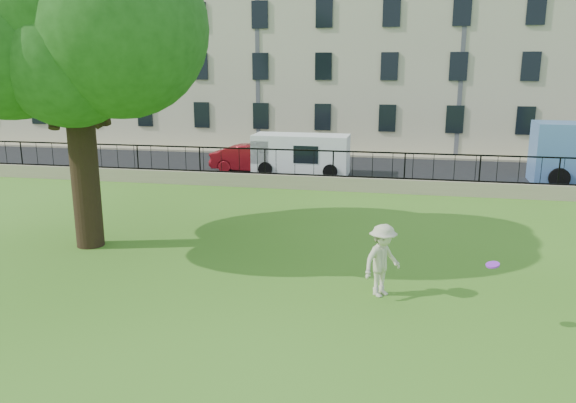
% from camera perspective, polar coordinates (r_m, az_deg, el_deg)
% --- Properties ---
extents(ground, '(120.00, 120.00, 0.00)m').
position_cam_1_polar(ground, '(12.99, -1.99, -10.07)').
color(ground, '#3D741B').
rests_on(ground, ground).
extents(retaining_wall, '(50.00, 0.40, 0.60)m').
position_cam_1_polar(retaining_wall, '(24.24, 4.57, 1.85)').
color(retaining_wall, gray).
rests_on(retaining_wall, ground).
extents(iron_railing, '(50.00, 0.05, 1.13)m').
position_cam_1_polar(iron_railing, '(24.08, 4.61, 3.84)').
color(iron_railing, black).
rests_on(iron_railing, retaining_wall).
extents(street, '(60.00, 9.00, 0.01)m').
position_cam_1_polar(street, '(28.88, 5.69, 3.13)').
color(street, black).
rests_on(street, ground).
extents(sidewalk, '(60.00, 1.40, 0.12)m').
position_cam_1_polar(sidewalk, '(33.98, 6.59, 4.78)').
color(sidewalk, gray).
rests_on(sidewalk, ground).
extents(building_row, '(56.40, 10.40, 13.80)m').
position_cam_1_polar(building_row, '(39.27, 7.62, 15.96)').
color(building_row, beige).
rests_on(building_row, ground).
extents(tree, '(8.14, 6.34, 10.12)m').
position_cam_1_polar(tree, '(17.22, -21.49, 17.76)').
color(tree, black).
rests_on(tree, ground).
extents(man, '(1.21, 1.26, 1.72)m').
position_cam_1_polar(man, '(13.15, 9.56, -5.93)').
color(man, beige).
rests_on(man, ground).
extents(frisbee, '(0.35, 0.35, 0.12)m').
position_cam_1_polar(frisbee, '(11.97, 20.07, -6.06)').
color(frisbee, '#9626DB').
extents(red_sedan, '(4.19, 1.68, 1.35)m').
position_cam_1_polar(red_sedan, '(28.30, -3.68, 4.34)').
color(red_sedan, maroon).
rests_on(red_sedan, street).
extents(white_van, '(4.68, 1.88, 1.96)m').
position_cam_1_polar(white_van, '(27.72, 1.33, 4.80)').
color(white_van, white).
rests_on(white_van, street).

